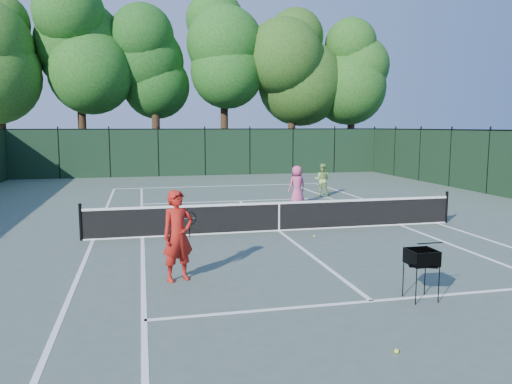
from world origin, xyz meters
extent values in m
plane|color=#46554C|center=(0.00, 0.00, 0.00)|extent=(90.00, 90.00, 0.00)
cube|color=white|center=(-5.49, 0.00, 0.00)|extent=(0.10, 23.77, 0.01)
cube|color=white|center=(5.49, 0.00, 0.00)|extent=(0.10, 23.77, 0.01)
cube|color=white|center=(-4.12, 0.00, 0.00)|extent=(0.10, 23.77, 0.01)
cube|color=white|center=(4.12, 0.00, 0.00)|extent=(0.10, 23.77, 0.01)
cube|color=white|center=(0.00, 11.88, 0.00)|extent=(10.97, 0.10, 0.01)
cube|color=white|center=(0.00, -6.40, 0.00)|extent=(8.23, 0.10, 0.01)
cube|color=white|center=(0.00, 6.40, 0.00)|extent=(8.23, 0.10, 0.01)
cube|color=white|center=(0.00, 0.00, 0.00)|extent=(0.10, 12.80, 0.01)
cube|color=black|center=(0.00, 0.00, 0.46)|extent=(11.60, 0.03, 0.85)
cube|color=white|center=(0.00, 0.00, 0.88)|extent=(11.60, 0.05, 0.07)
cube|color=white|center=(0.00, 0.00, 0.02)|extent=(11.60, 0.05, 0.04)
cube|color=white|center=(0.00, 0.00, 0.46)|extent=(0.05, 0.04, 0.91)
cylinder|color=black|center=(-5.80, 0.00, 0.53)|extent=(0.09, 0.09, 1.06)
cylinder|color=black|center=(5.80, 0.00, 0.53)|extent=(0.09, 0.09, 1.06)
cube|color=black|center=(0.00, 18.00, 1.50)|extent=(24.00, 0.05, 3.00)
cylinder|color=black|center=(-13.00, 21.50, 2.25)|extent=(0.56, 0.56, 4.50)
cylinder|color=black|center=(-8.00, 22.00, 2.40)|extent=(0.56, 0.56, 4.80)
ellipsoid|color=#164914|center=(-8.00, 22.00, 8.71)|extent=(6.80, 6.80, 10.54)
cylinder|color=black|center=(-3.00, 21.80, 2.15)|extent=(0.56, 0.56, 4.30)
ellipsoid|color=#134313|center=(-3.00, 21.80, 7.75)|extent=(6.00, 6.00, 9.30)
cylinder|color=black|center=(2.00, 22.30, 2.50)|extent=(0.56, 0.56, 5.00)
ellipsoid|color=#164B15|center=(2.00, 22.30, 9.03)|extent=(7.00, 7.00, 10.85)
cylinder|color=black|center=(7.00, 21.60, 2.30)|extent=(0.56, 0.56, 4.60)
ellipsoid|color=#1E4614|center=(7.00, 21.60, 8.16)|extent=(6.20, 6.20, 9.61)
cylinder|color=black|center=(12.00, 22.10, 2.20)|extent=(0.56, 0.56, 4.40)
ellipsoid|color=#1A4A15|center=(12.00, 22.10, 7.74)|extent=(5.80, 5.80, 8.99)
imported|color=#AA1B13|center=(-3.39, -4.32, 0.96)|extent=(0.82, 0.68, 1.91)
cylinder|color=black|center=(-3.10, -3.83, 0.95)|extent=(0.03, 0.03, 0.30)
torus|color=black|center=(-3.10, -3.83, 1.22)|extent=(0.30, 0.10, 0.30)
imported|color=#CD487C|center=(2.15, 4.94, 0.80)|extent=(0.90, 0.72, 1.60)
imported|color=#8CBC5E|center=(4.07, 7.14, 0.75)|extent=(0.90, 0.83, 1.49)
cylinder|color=black|center=(0.69, -6.74, 0.34)|extent=(0.02, 0.02, 0.67)
cylinder|color=black|center=(1.15, -6.74, 0.34)|extent=(0.02, 0.02, 0.67)
cylinder|color=black|center=(0.69, -6.28, 0.34)|extent=(0.02, 0.02, 0.67)
cylinder|color=black|center=(1.15, -6.28, 0.34)|extent=(0.02, 0.02, 0.67)
cube|color=black|center=(0.92, -6.51, 0.81)|extent=(0.65, 0.65, 0.28)
sphere|color=yellow|center=(0.92, -6.51, 0.73)|extent=(0.07, 0.07, 0.07)
sphere|color=yellow|center=(0.92, -6.51, 0.73)|extent=(0.07, 0.07, 0.07)
sphere|color=yellow|center=(0.92, -6.51, 0.73)|extent=(0.07, 0.07, 0.07)
sphere|color=yellow|center=(0.92, -6.51, 0.73)|extent=(0.07, 0.07, 0.07)
sphere|color=yellow|center=(0.92, -6.51, 0.73)|extent=(0.07, 0.07, 0.07)
sphere|color=yellow|center=(0.92, -6.51, 0.73)|extent=(0.07, 0.07, 0.07)
sphere|color=yellow|center=(0.92, -6.51, 0.73)|extent=(0.07, 0.07, 0.07)
sphere|color=yellow|center=(0.92, -6.51, 0.73)|extent=(0.07, 0.07, 0.07)
sphere|color=yellow|center=(0.92, -6.51, 0.73)|extent=(0.07, 0.07, 0.07)
sphere|color=yellow|center=(0.92, -6.51, 0.73)|extent=(0.07, 0.07, 0.07)
sphere|color=yellow|center=(0.92, -6.51, 0.73)|extent=(0.07, 0.07, 0.07)
sphere|color=yellow|center=(0.92, -6.51, 0.73)|extent=(0.07, 0.07, 0.07)
sphere|color=yellow|center=(0.92, -6.51, 0.73)|extent=(0.07, 0.07, 0.07)
sphere|color=yellow|center=(0.92, -6.51, 0.73)|extent=(0.07, 0.07, 0.07)
sphere|color=yellow|center=(0.92, -6.51, 0.73)|extent=(0.07, 0.07, 0.07)
sphere|color=yellow|center=(0.92, -6.51, 0.73)|extent=(0.07, 0.07, 0.07)
sphere|color=#D2EA30|center=(-0.61, -8.45, 0.03)|extent=(0.07, 0.07, 0.07)
sphere|color=#C4D32B|center=(0.77, -1.10, 0.03)|extent=(0.07, 0.07, 0.07)
camera|label=1|loc=(-4.08, -14.57, 3.21)|focal=35.00mm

